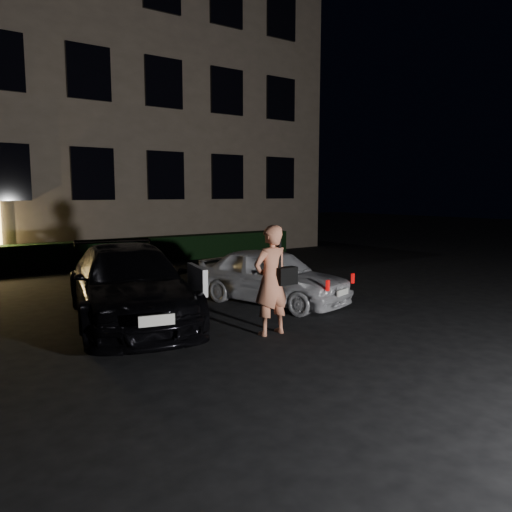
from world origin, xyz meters
TOP-DOWN VIEW (x-y plane):
  - ground at (0.00, 0.00)m, footprint 80.00×80.00m
  - building at (-0.00, 14.99)m, footprint 20.00×8.11m
  - hedge at (0.00, 10.50)m, footprint 15.00×0.70m
  - sedan at (-1.87, 3.19)m, footprint 2.97×5.13m
  - hatch at (1.20, 2.88)m, footprint 2.35×3.79m
  - man at (-0.26, 0.96)m, footprint 0.77×0.46m

SIDE VIEW (x-z plane):
  - ground at x=0.00m, z-range 0.00..0.00m
  - hedge at x=0.00m, z-range 0.00..0.85m
  - hatch at x=1.20m, z-range 0.00..1.20m
  - sedan at x=-1.87m, z-range 0.00..1.40m
  - man at x=-0.26m, z-range 0.00..1.86m
  - building at x=0.00m, z-range 0.00..12.00m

